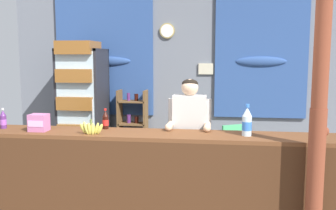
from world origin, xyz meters
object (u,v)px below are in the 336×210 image
snack_box_wafer (39,123)px  banana_bunch (91,129)px  stall_counter (168,173)px  timber_post (319,115)px  soda_bottle_grape_soda (3,120)px  soda_bottle_cola (105,120)px  plastic_lawn_chair (231,149)px  shopkeeper (189,130)px  bottle_shelf_rack (133,126)px  drink_fridge (82,100)px  soda_bottle_water (247,122)px

snack_box_wafer → banana_bunch: size_ratio=0.70×
stall_counter → timber_post: (1.36, -0.28, 0.67)m
soda_bottle_grape_soda → soda_bottle_cola: bearing=6.3°
plastic_lawn_chair → banana_bunch: (-1.47, -1.62, 0.57)m
shopkeeper → plastic_lawn_chair: bearing=65.0°
soda_bottle_grape_soda → bottle_shelf_rack: bearing=66.6°
plastic_lawn_chair → shopkeeper: 1.28m
shopkeeper → snack_box_wafer: size_ratio=8.27×
stall_counter → shopkeeper: shopkeeper is taller
plastic_lawn_chair → soda_bottle_grape_soda: (-2.53, -1.45, 0.60)m
drink_fridge → soda_bottle_cola: drink_fridge is taller
bottle_shelf_rack → soda_bottle_water: size_ratio=3.89×
plastic_lawn_chair → timber_post: bearing=-70.1°
bottle_shelf_rack → snack_box_wafer: 2.36m
snack_box_wafer → banana_bunch: snack_box_wafer is taller
banana_bunch → soda_bottle_cola: bearing=78.9°
timber_post → bottle_shelf_rack: size_ratio=2.16×
stall_counter → bottle_shelf_rack: (-0.91, 2.33, 0.03)m
soda_bottle_grape_soda → snack_box_wafer: soda_bottle_grape_soda is taller
timber_post → soda_bottle_grape_soda: (-3.21, 0.43, -0.19)m
drink_fridge → soda_bottle_cola: 1.93m
soda_bottle_water → soda_bottle_cola: soda_bottle_water is taller
drink_fridge → snack_box_wafer: size_ratio=10.87×
soda_bottle_cola → snack_box_wafer: (-0.67, -0.21, -0.00)m
plastic_lawn_chair → soda_bottle_water: soda_bottle_water is taller
stall_counter → timber_post: timber_post is taller
stall_counter → timber_post: 1.54m
soda_bottle_grape_soda → soda_bottle_cola: same height
plastic_lawn_chair → soda_bottle_cola: 2.02m
soda_bottle_water → soda_bottle_cola: size_ratio=1.42×
plastic_lawn_chair → stall_counter: bearing=-113.1°
stall_counter → soda_bottle_grape_soda: soda_bottle_grape_soda is taller
shopkeeper → soda_bottle_cola: 0.94m
soda_bottle_cola → drink_fridge: bearing=117.9°
soda_bottle_cola → banana_bunch: (-0.06, -0.30, -0.04)m
bottle_shelf_rack → soda_bottle_cola: bearing=-85.0°
timber_post → soda_bottle_grape_soda: 3.24m
stall_counter → soda_bottle_cola: bearing=159.6°
soda_bottle_water → stall_counter: bearing=-171.8°
shopkeeper → banana_bunch: (-0.96, -0.54, 0.09)m
drink_fridge → plastic_lawn_chair: bearing=-9.5°
drink_fridge → bottle_shelf_rack: size_ratio=1.63×
shopkeeper → soda_bottle_water: bearing=-33.4°
timber_post → soda_bottle_cola: bearing=165.2°
bottle_shelf_rack → banana_bunch: bottle_shelf_rack is taller
shopkeeper → soda_bottle_grape_soda: shopkeeper is taller
timber_post → shopkeeper: 1.46m
timber_post → shopkeeper: (-1.18, 0.79, -0.32)m
soda_bottle_water → snack_box_wafer: 2.18m
timber_post → stall_counter: bearing=168.4°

